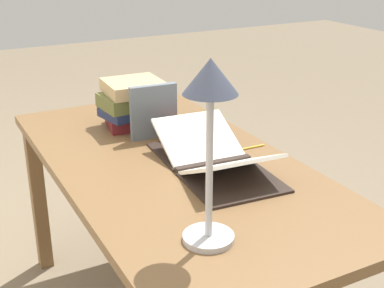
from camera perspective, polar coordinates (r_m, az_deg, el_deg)
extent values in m
cube|color=brown|center=(1.85, -1.97, -2.42)|extent=(1.54, 0.77, 0.03)
cube|color=brown|center=(2.73, -2.19, -2.74)|extent=(0.06, 0.06, 0.71)
cube|color=brown|center=(2.54, -16.06, -5.59)|extent=(0.06, 0.06, 0.71)
cube|color=black|center=(1.80, 2.29, -2.15)|extent=(0.04, 0.28, 0.02)
cube|color=black|center=(1.69, 4.42, -4.13)|extent=(0.28, 0.30, 0.01)
cube|color=black|center=(1.92, 0.42, -0.73)|extent=(0.28, 0.30, 0.01)
cube|color=white|center=(1.68, 4.17, -2.20)|extent=(0.25, 0.28, 0.12)
cube|color=white|center=(1.89, 0.66, 0.58)|extent=(0.25, 0.28, 0.12)
cube|color=maroon|center=(2.19, -6.13, 2.56)|extent=(0.21, 0.24, 0.05)
cube|color=#1E284C|center=(2.18, -6.17, 3.59)|extent=(0.20, 0.28, 0.03)
cube|color=brown|center=(2.16, -6.22, 4.73)|extent=(0.19, 0.27, 0.06)
cube|color=tan|center=(2.15, -6.27, 6.08)|extent=(0.22, 0.23, 0.05)
cube|color=slate|center=(2.03, -4.11, 3.46)|extent=(0.04, 0.18, 0.21)
cylinder|color=#ADADB2|center=(1.39, 1.76, -9.94)|extent=(0.13, 0.13, 0.02)
cylinder|color=#ADADB2|center=(1.30, 1.86, -2.59)|extent=(0.02, 0.02, 0.37)
cone|color=#333847|center=(1.22, 1.99, 7.24)|extent=(0.13, 0.13, 0.08)
cylinder|color=#B74238|center=(2.03, -2.09, 1.56)|extent=(0.07, 0.07, 0.08)
torus|color=#B74238|center=(2.05, -1.17, 1.81)|extent=(0.02, 0.05, 0.05)
cylinder|color=gold|center=(1.96, 5.82, -0.48)|extent=(0.01, 0.16, 0.01)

